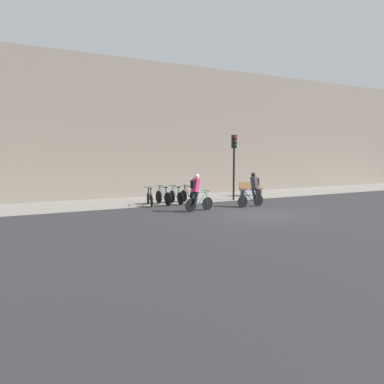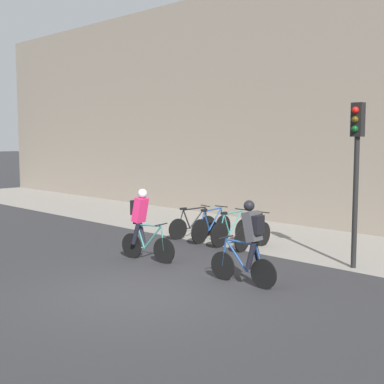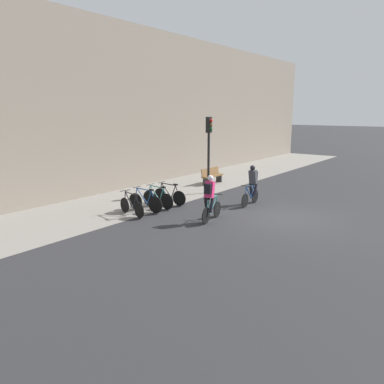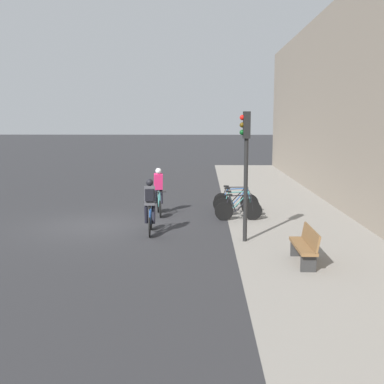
{
  "view_description": "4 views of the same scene",
  "coord_description": "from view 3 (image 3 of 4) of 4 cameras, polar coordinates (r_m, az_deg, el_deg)",
  "views": [
    {
      "loc": [
        -10.41,
        -13.18,
        2.63
      ],
      "look_at": [
        -2.3,
        2.1,
        0.9
      ],
      "focal_mm": 35.0,
      "sensor_mm": 36.0,
      "label": 1
    },
    {
      "loc": [
        7.8,
        -6.32,
        3.0
      ],
      "look_at": [
        -1.51,
        3.03,
        1.64
      ],
      "focal_mm": 50.0,
      "sensor_mm": 36.0,
      "label": 2
    },
    {
      "loc": [
        -13.19,
        -5.67,
        4.01
      ],
      "look_at": [
        -1.03,
        3.63,
        0.72
      ],
      "focal_mm": 35.0,
      "sensor_mm": 36.0,
      "label": 3
    },
    {
      "loc": [
        15.71,
        3.65,
        3.53
      ],
      "look_at": [
        -1.26,
        3.23,
        0.98
      ],
      "focal_mm": 45.0,
      "sensor_mm": 36.0,
      "label": 4
    }
  ],
  "objects": [
    {
      "name": "parked_bike_3",
      "position": [
        16.5,
        -3.43,
        -0.52
      ],
      "size": [
        0.46,
        1.69,
        0.96
      ],
      "color": "black",
      "rests_on": "ground"
    },
    {
      "name": "kerb_strip",
      "position": [
        18.56,
        -5.73,
        -0.38
      ],
      "size": [
        44.0,
        4.5,
        0.01
      ],
      "primitive_type": "cube",
      "color": "gray",
      "rests_on": "ground"
    },
    {
      "name": "cyclist_pink",
      "position": [
        13.76,
        2.76,
        -0.74
      ],
      "size": [
        1.62,
        0.54,
        1.75
      ],
      "color": "black",
      "rests_on": "ground"
    },
    {
      "name": "bench",
      "position": [
        21.27,
        3.04,
        2.54
      ],
      "size": [
        1.65,
        0.44,
        0.89
      ],
      "color": "brown",
      "rests_on": "ground"
    },
    {
      "name": "parked_bike_2",
      "position": [
        15.95,
        -5.22,
        -0.98
      ],
      "size": [
        0.46,
        1.69,
        0.97
      ],
      "color": "black",
      "rests_on": "ground"
    },
    {
      "name": "parked_bike_1",
      "position": [
        15.41,
        -7.13,
        -1.46
      ],
      "size": [
        0.46,
        1.76,
        0.98
      ],
      "color": "black",
      "rests_on": "ground"
    },
    {
      "name": "ground",
      "position": [
        14.91,
        13.64,
        -3.81
      ],
      "size": [
        200.0,
        200.0,
        0.0
      ],
      "primitive_type": "plane",
      "color": "#2B2B2D"
    },
    {
      "name": "traffic_light_pole",
      "position": [
        18.47,
        2.59,
        7.76
      ],
      "size": [
        0.26,
        0.3,
        3.77
      ],
      "color": "black",
      "rests_on": "ground"
    },
    {
      "name": "building_facade",
      "position": [
        19.95,
        -11.49,
        12.49
      ],
      "size": [
        44.0,
        0.6,
        8.42
      ],
      "primitive_type": "cube",
      "color": "gray",
      "rests_on": "ground"
    },
    {
      "name": "parked_bike_0",
      "position": [
        14.9,
        -9.17,
        -2.1
      ],
      "size": [
        0.5,
        1.65,
        0.94
      ],
      "color": "black",
      "rests_on": "ground"
    },
    {
      "name": "cyclist_grey",
      "position": [
        16.57,
        9.18,
        1.33
      ],
      "size": [
        1.63,
        0.46,
        1.74
      ],
      "color": "black",
      "rests_on": "ground"
    }
  ]
}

